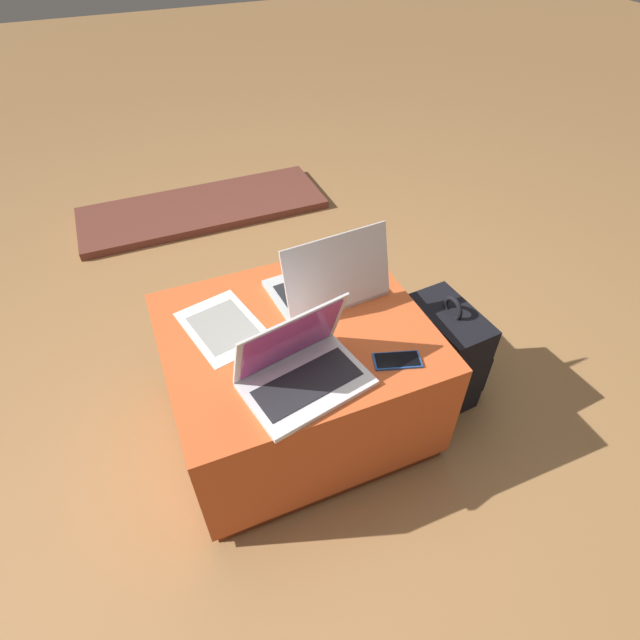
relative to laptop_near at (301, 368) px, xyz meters
name	(u,v)px	position (x,y,z in m)	size (l,w,h in m)	color
ground_plane	(300,417)	(0.06, 0.20, -0.51)	(14.00, 14.00, 0.00)	#9E7042
ottoman	(298,377)	(0.06, 0.20, -0.28)	(0.83, 0.71, 0.46)	maroon
laptop_near	(301,368)	(0.00, 0.00, 0.00)	(0.38, 0.29, 0.23)	silver
laptop_far	(329,282)	(0.22, 0.32, 0.00)	(0.38, 0.28, 0.25)	silver
cell_phone	(397,360)	(0.29, -0.04, -0.04)	(0.15, 0.10, 0.01)	#1E4C9E
backpack	(444,353)	(0.61, 0.13, -0.32)	(0.25, 0.32, 0.46)	black
paper_sheet	(223,326)	(-0.15, 0.30, -0.05)	(0.27, 0.34, 0.00)	silver
fireplace_hearth	(203,208)	(0.06, 1.80, -0.49)	(1.40, 0.50, 0.04)	brown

